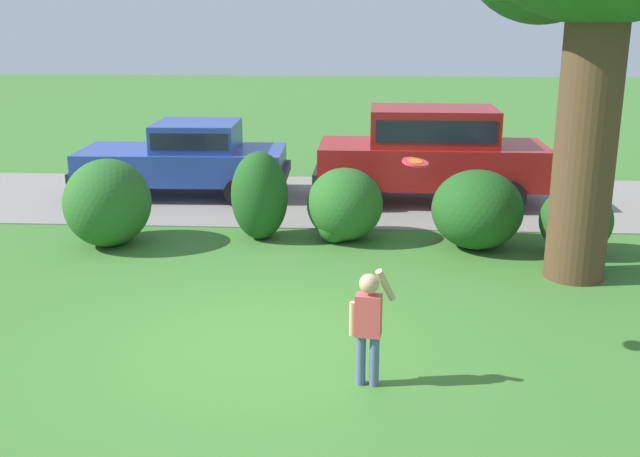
{
  "coord_description": "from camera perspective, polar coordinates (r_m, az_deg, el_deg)",
  "views": [
    {
      "loc": [
        1.16,
        -7.89,
        3.68
      ],
      "look_at": [
        0.61,
        1.12,
        1.1
      ],
      "focal_mm": 41.98,
      "sensor_mm": 36.0,
      "label": 1
    }
  ],
  "objects": [
    {
      "name": "shrub_far_end",
      "position": [
        12.49,
        18.98,
        0.37
      ],
      "size": [
        1.14,
        1.05,
        1.1
      ],
      "color": "#1E511C",
      "rests_on": "ground"
    },
    {
      "name": "driveway_strip",
      "position": [
        15.49,
        -0.91,
        2.24
      ],
      "size": [
        28.0,
        4.4,
        0.02
      ],
      "primitive_type": "cube",
      "color": "gray",
      "rests_on": "ground"
    },
    {
      "name": "ground_plane",
      "position": [
        8.79,
        -4.48,
        -8.87
      ],
      "size": [
        80.0,
        80.0,
        0.0
      ],
      "primitive_type": "plane",
      "color": "#3D752D"
    },
    {
      "name": "shrub_centre",
      "position": [
        12.59,
        1.83,
        1.69
      ],
      "size": [
        1.28,
        1.36,
        1.23
      ],
      "color": "#286023",
      "rests_on": "ground"
    },
    {
      "name": "parked_sedan",
      "position": [
        15.91,
        -10.08,
        5.45
      ],
      "size": [
        4.45,
        2.19,
        1.56
      ],
      "color": "#28429E",
      "rests_on": "ground"
    },
    {
      "name": "parked_suv",
      "position": [
        15.26,
        8.53,
        5.95
      ],
      "size": [
        4.72,
        2.14,
        1.92
      ],
      "color": "maroon",
      "rests_on": "ground"
    },
    {
      "name": "shrub_centre_right",
      "position": [
        12.41,
        11.89,
        1.43
      ],
      "size": [
        1.48,
        1.55,
        1.29
      ],
      "color": "#1E511C",
      "rests_on": "ground"
    },
    {
      "name": "shrub_near_tree",
      "position": [
        12.76,
        -15.88,
        1.91
      ],
      "size": [
        1.4,
        1.61,
        1.44
      ],
      "color": "#286023",
      "rests_on": "ground"
    },
    {
      "name": "shrub_centre_left",
      "position": [
        12.65,
        -4.63,
        2.51
      ],
      "size": [
        0.96,
        0.98,
        1.5
      ],
      "color": "#1E511C",
      "rests_on": "ground"
    },
    {
      "name": "frisbee",
      "position": [
        7.89,
        7.28,
        5.03
      ],
      "size": [
        0.29,
        0.28,
        0.09
      ],
      "color": "red"
    },
    {
      "name": "child_thrower",
      "position": [
        7.62,
        3.71,
        -6.99
      ],
      "size": [
        0.47,
        0.24,
        1.29
      ],
      "color": "#4C608C",
      "rests_on": "ground"
    }
  ]
}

